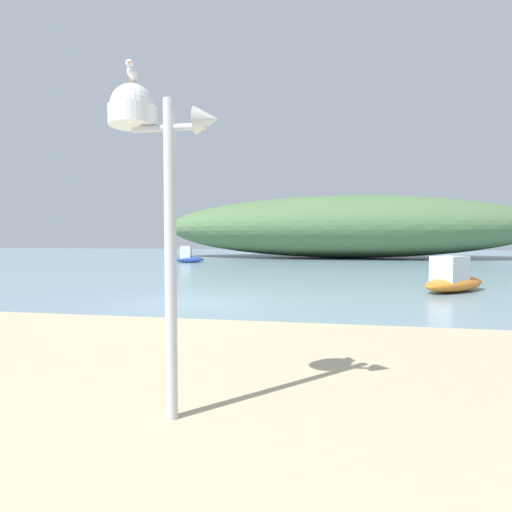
% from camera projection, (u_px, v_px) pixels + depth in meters
% --- Properties ---
extents(ground_plane, '(120.00, 120.00, 0.00)m').
position_uv_depth(ground_plane, '(197.00, 302.00, 12.84)').
color(ground_plane, '#7A99A8').
extents(distant_hill, '(37.05, 13.26, 6.25)m').
position_uv_depth(distant_hill, '(345.00, 227.00, 41.65)').
color(distant_hill, '#517547').
rests_on(distant_hill, ground).
extents(mast_structure, '(1.11, 0.48, 3.34)m').
position_uv_depth(mast_structure, '(148.00, 147.00, 4.05)').
color(mast_structure, silver).
rests_on(mast_structure, beach_sand).
extents(seagull_on_radar, '(0.13, 0.28, 0.20)m').
position_uv_depth(seagull_on_radar, '(132.00, 71.00, 4.03)').
color(seagull_on_radar, orange).
rests_on(seagull_on_radar, mast_structure).
extents(motorboat_east_reach, '(2.52, 1.17, 1.35)m').
position_uv_depth(motorboat_east_reach, '(188.00, 257.00, 33.22)').
color(motorboat_east_reach, '#2D4C9E').
rests_on(motorboat_east_reach, ground).
extents(motorboat_outer_mooring, '(3.22, 3.21, 1.34)m').
position_uv_depth(motorboat_outer_mooring, '(453.00, 279.00, 15.30)').
color(motorboat_outer_mooring, orange).
rests_on(motorboat_outer_mooring, ground).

